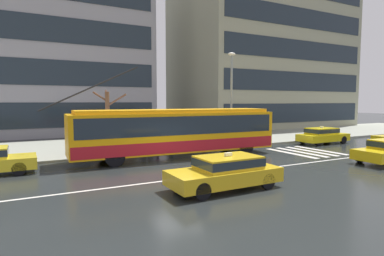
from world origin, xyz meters
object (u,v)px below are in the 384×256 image
at_px(taxi_oncoming_near, 226,171).
at_px(street_tree_bare, 108,117).
at_px(pedestrian_walking_past, 158,133).
at_px(pedestrian_at_shelter, 203,124).
at_px(taxi_ahead_of_bus, 322,135).
at_px(pedestrian_approaching_curb, 105,126).
at_px(trolleybus, 177,131).
at_px(bus_shelter, 118,122).
at_px(street_lamp, 231,91).
at_px(pedestrian_waiting_by_pole, 170,124).

relative_size(taxi_oncoming_near, street_tree_bare, 1.11).
bearing_deg(taxi_oncoming_near, pedestrian_walking_past, 82.02).
xyz_separation_m(pedestrian_at_shelter, street_tree_bare, (-6.73, 0.92, 0.59)).
relative_size(taxi_ahead_of_bus, pedestrian_approaching_curb, 2.09).
relative_size(taxi_ahead_of_bus, pedestrian_walking_past, 2.60).
distance_m(pedestrian_at_shelter, pedestrian_approaching_curb, 7.08).
relative_size(trolleybus, bus_shelter, 3.81).
height_order(pedestrian_at_shelter, street_lamp, street_lamp).
height_order(taxi_ahead_of_bus, pedestrian_walking_past, pedestrian_walking_past).
bearing_deg(pedestrian_approaching_curb, bus_shelter, -6.14).
xyz_separation_m(pedestrian_at_shelter, street_lamp, (1.86, -0.84, 2.41)).
xyz_separation_m(trolleybus, bus_shelter, (-2.74, 3.16, 0.41)).
xyz_separation_m(pedestrian_approaching_curb, pedestrian_walking_past, (3.93, 0.85, -0.69)).
bearing_deg(street_lamp, pedestrian_at_shelter, 155.79).
relative_size(taxi_ahead_of_bus, bus_shelter, 1.18).
bearing_deg(pedestrian_waiting_by_pole, street_lamp, -14.76).
bearing_deg(pedestrian_waiting_by_pole, taxi_oncoming_near, -101.72).
height_order(street_lamp, street_tree_bare, street_lamp).
distance_m(pedestrian_at_shelter, pedestrian_walking_past, 3.39).
relative_size(pedestrian_at_shelter, pedestrian_waiting_by_pole, 0.97).
bearing_deg(street_lamp, bus_shelter, 172.96).
height_order(taxi_ahead_of_bus, pedestrian_at_shelter, pedestrian_at_shelter).
height_order(pedestrian_at_shelter, street_tree_bare, street_tree_bare).
height_order(taxi_ahead_of_bus, taxi_oncoming_near, same).
bearing_deg(street_tree_bare, pedestrian_walking_past, 3.08).
height_order(pedestrian_walking_past, street_tree_bare, street_tree_bare).
height_order(taxi_oncoming_near, pedestrian_waiting_by_pole, pedestrian_waiting_by_pole).
relative_size(trolleybus, taxi_oncoming_near, 3.09).
height_order(taxi_ahead_of_bus, pedestrian_approaching_curb, pedestrian_approaching_curb).
bearing_deg(pedestrian_walking_past, pedestrian_waiting_by_pole, -53.07).
relative_size(pedestrian_waiting_by_pole, street_tree_bare, 0.50).
bearing_deg(street_lamp, taxi_ahead_of_bus, -14.84).
height_order(bus_shelter, street_tree_bare, street_tree_bare).
height_order(trolleybus, pedestrian_approaching_curb, trolleybus).
height_order(trolleybus, taxi_oncoming_near, trolleybus).
relative_size(pedestrian_approaching_curb, pedestrian_waiting_by_pole, 1.01).
bearing_deg(trolleybus, bus_shelter, 130.93).
xyz_separation_m(pedestrian_approaching_curb, pedestrian_waiting_by_pole, (4.51, 0.07, -0.06)).
height_order(taxi_ahead_of_bus, bus_shelter, bus_shelter).
distance_m(taxi_ahead_of_bus, pedestrian_at_shelter, 9.73).
height_order(taxi_ahead_of_bus, street_lamp, street_lamp).
xyz_separation_m(bus_shelter, pedestrian_approaching_curb, (-0.81, 0.09, -0.21)).
bearing_deg(pedestrian_at_shelter, pedestrian_waiting_by_pole, 172.70).
bearing_deg(pedestrian_walking_past, trolleybus, -95.16).
bearing_deg(street_tree_bare, pedestrian_approaching_curb, -117.63).
distance_m(pedestrian_walking_past, street_lamp, 6.17).
xyz_separation_m(taxi_oncoming_near, pedestrian_waiting_by_pole, (2.15, 10.36, 1.03)).
bearing_deg(taxi_ahead_of_bus, street_tree_bare, 166.92).
bearing_deg(taxi_oncoming_near, street_lamp, 54.43).
height_order(pedestrian_approaching_curb, pedestrian_waiting_by_pole, pedestrian_approaching_curb).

